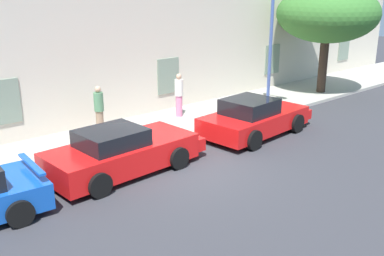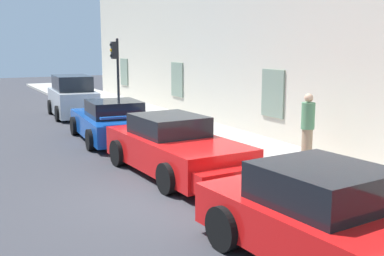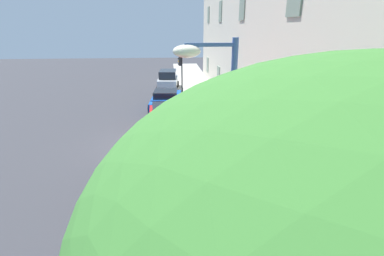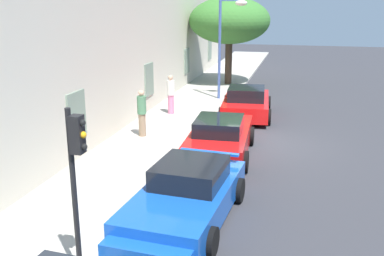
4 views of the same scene
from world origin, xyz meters
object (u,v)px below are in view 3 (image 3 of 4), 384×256
Objects in this scene: sportscar_red_lead at (166,100)px; sportscar_yellow_flank at (167,122)px; sportscar_white_middle at (161,171)px; traffic_light at (181,69)px; street_lamp at (213,108)px; pedestrian_admiring at (246,146)px; tree_near_kerb at (378,227)px; hatchback_parked at (168,81)px; pedestrian_strolling at (229,118)px.

sportscar_yellow_flank is at bearing 0.54° from sportscar_red_lead.
traffic_light reaches higher than sportscar_white_middle.
pedestrian_admiring is at bearing 152.73° from street_lamp.
traffic_light is (-7.78, 1.12, 1.73)m from sportscar_yellow_flank.
tree_near_kerb is (12.80, 1.88, 3.35)m from sportscar_yellow_flank.
pedestrian_admiring is (15.25, 3.07, 0.22)m from hatchback_parked.
tree_near_kerb is at bearing 2.13° from traffic_light.
sportscar_white_middle is 13.50m from traffic_light.
tree_near_kerb is 20.65m from traffic_light.
tree_near_kerb is at bearing 8.85° from street_lamp.
pedestrian_strolling is at bearing 28.53° from sportscar_red_lead.
pedestrian_admiring is 3.63m from pedestrian_strolling.
sportscar_red_lead is 2.75× the size of pedestrian_strolling.
street_lamp is 2.92× the size of pedestrian_admiring.
pedestrian_strolling is (11.62, 3.11, 0.23)m from hatchback_parked.
street_lamp reaches higher than pedestrian_strolling.
sportscar_white_middle is 2.71× the size of pedestrian_strolling.
sportscar_red_lead is 10.56m from sportscar_white_middle.
street_lamp is 2.91× the size of pedestrian_strolling.
sportscar_yellow_flank is at bearing -171.64° from tree_near_kerb.
tree_near_kerb is 8.82m from pedestrian_admiring.
tree_near_kerb is 2.97× the size of pedestrian_admiring.
sportscar_yellow_flank is at bearing -106.38° from pedestrian_strolling.
sportscar_red_lead is 3.48m from traffic_light.
hatchback_parked reaches higher than sportscar_yellow_flank.
street_lamp reaches higher than sportscar_white_middle.
sportscar_yellow_flank is 1.02× the size of sportscar_white_middle.
sportscar_white_middle is at bearing -164.16° from tree_near_kerb.
sportscar_white_middle is 2.73× the size of pedestrian_admiring.
sportscar_red_lead is 5.67m from hatchback_parked.
traffic_light is at bearing 19.76° from hatchback_parked.
pedestrian_admiring reaches higher than sportscar_red_lead.
hatchback_parked is 23.75m from tree_near_kerb.
street_lamp reaches higher than pedestrian_admiring.
pedestrian_strolling is (-4.61, 3.36, 0.43)m from sportscar_white_middle.
sportscar_yellow_flank is 0.96× the size of street_lamp.
traffic_light is (-20.58, -0.76, -1.62)m from tree_near_kerb.
sportscar_red_lead is at bearing -22.84° from traffic_light.
pedestrian_admiring is (9.58, 3.19, 0.46)m from sportscar_red_lead.
traffic_light reaches higher than sportscar_red_lead.
pedestrian_strolling reaches higher than sportscar_yellow_flank.
traffic_light reaches higher than pedestrian_admiring.
pedestrian_strolling is at bearing 13.36° from traffic_light.
sportscar_red_lead is at bearing 179.30° from sportscar_white_middle.
street_lamp is (13.37, 1.24, 3.15)m from sportscar_red_lead.
pedestrian_admiring is 0.99× the size of pedestrian_strolling.
sportscar_yellow_flank is 2.80× the size of pedestrian_admiring.
street_lamp reaches higher than sportscar_red_lead.
sportscar_yellow_flank is 9.00m from street_lamp.
traffic_light is at bearing -179.74° from street_lamp.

